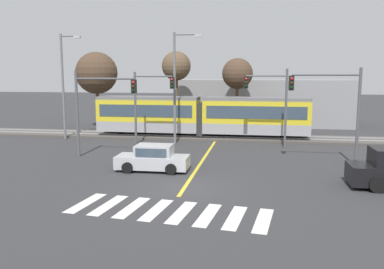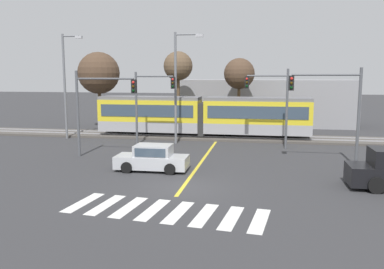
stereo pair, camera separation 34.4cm
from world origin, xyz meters
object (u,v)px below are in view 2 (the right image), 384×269
at_px(sedan_crossing, 152,159).
at_px(bare_tree_west, 178,67).
at_px(traffic_light_far_left, 150,97).
at_px(traffic_light_mid_right, 334,101).
at_px(street_lamp_west, 66,81).
at_px(bare_tree_far_west, 99,73).
at_px(light_rail_tram, 203,115).
at_px(traffic_light_mid_left, 98,100).
at_px(bare_tree_east, 239,74).
at_px(traffic_light_far_right, 273,97).
at_px(street_lamp_centre, 178,81).

distance_m(sedan_crossing, bare_tree_west, 18.08).
relative_size(sedan_crossing, traffic_light_far_left, 0.73).
bearing_deg(traffic_light_far_left, traffic_light_mid_right, -22.23).
bearing_deg(street_lamp_west, bare_tree_far_west, 90.39).
bearing_deg(light_rail_tram, bare_tree_far_west, 157.94).
bearing_deg(bare_tree_far_west, traffic_light_mid_right, -34.17).
height_order(traffic_light_mid_left, bare_tree_east, bare_tree_east).
xyz_separation_m(traffic_light_far_right, bare_tree_far_west, (-17.43, 8.75, 1.79)).
relative_size(street_lamp_west, bare_tree_east, 1.25).
bearing_deg(traffic_light_far_right, bare_tree_far_west, 153.35).
height_order(traffic_light_mid_left, traffic_light_far_left, traffic_light_mid_left).
relative_size(traffic_light_mid_left, bare_tree_far_west, 0.74).
relative_size(traffic_light_far_left, street_lamp_west, 0.64).
distance_m(traffic_light_far_left, bare_tree_far_west, 12.07).
bearing_deg(traffic_light_far_right, sedan_crossing, -128.78).
relative_size(traffic_light_mid_left, street_lamp_centre, 0.66).
bearing_deg(traffic_light_far_right, bare_tree_east, 108.74).
xyz_separation_m(traffic_light_far_right, street_lamp_west, (-17.38, 1.57, 1.13)).
distance_m(traffic_light_mid_right, bare_tree_far_west, 25.40).
relative_size(traffic_light_far_left, bare_tree_far_west, 0.73).
height_order(bare_tree_west, bare_tree_east, bare_tree_west).
distance_m(light_rail_tram, traffic_light_far_left, 5.83).
bearing_deg(sedan_crossing, traffic_light_far_right, 51.22).
relative_size(light_rail_tram, traffic_light_far_left, 3.21).
height_order(traffic_light_mid_right, bare_tree_west, bare_tree_west).
xyz_separation_m(light_rail_tram, traffic_light_far_left, (-3.59, -4.24, 1.77)).
bearing_deg(traffic_light_mid_right, traffic_light_far_left, 157.77).
height_order(sedan_crossing, bare_tree_west, bare_tree_west).
xyz_separation_m(traffic_light_mid_left, street_lamp_centre, (4.13, 6.29, 1.18)).
bearing_deg(traffic_light_far_left, bare_tree_west, 86.77).
height_order(street_lamp_west, street_lamp_centre, street_lamp_west).
bearing_deg(bare_tree_far_west, traffic_light_far_left, -48.31).
bearing_deg(traffic_light_mid_left, sedan_crossing, -34.58).
xyz_separation_m(street_lamp_west, bare_tree_far_west, (-0.05, 7.18, 0.67)).
height_order(traffic_light_mid_right, street_lamp_centre, street_lamp_centre).
distance_m(traffic_light_mid_left, bare_tree_west, 14.35).
distance_m(street_lamp_centre, bare_tree_east, 9.35).
distance_m(traffic_light_mid_left, bare_tree_east, 16.92).
xyz_separation_m(light_rail_tram, traffic_light_mid_left, (-5.62, -9.58, 1.79)).
height_order(traffic_light_far_right, bare_tree_west, bare_tree_west).
bearing_deg(traffic_light_mid_right, traffic_light_far_right, 122.82).
bearing_deg(bare_tree_far_west, bare_tree_west, -2.23).
height_order(sedan_crossing, street_lamp_west, street_lamp_west).
bearing_deg(street_lamp_west, traffic_light_far_left, -12.34).
height_order(light_rail_tram, sedan_crossing, light_rail_tram).
bearing_deg(street_lamp_west, traffic_light_far_right, -5.15).
bearing_deg(traffic_light_mid_left, light_rail_tram, 59.59).
distance_m(light_rail_tram, traffic_light_mid_left, 11.25).
bearing_deg(traffic_light_far_right, light_rail_tram, 145.39).
height_order(sedan_crossing, traffic_light_mid_left, traffic_light_mid_left).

